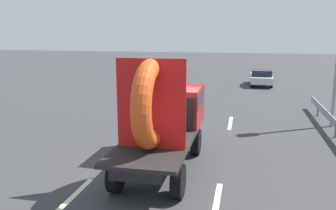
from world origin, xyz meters
TOP-DOWN VIEW (x-y plane):
  - ground_plane at (0.00, 0.00)m, footprint 120.00×120.00m
  - flatbed_truck at (0.29, -0.13)m, footprint 2.02×5.46m
  - distant_sedan at (4.01, 18.12)m, footprint 1.64×3.83m
  - lane_dash_left_near at (-1.57, -2.96)m, footprint 0.16×2.36m
  - lane_dash_left_far at (-1.57, 5.59)m, footprint 0.16×2.15m
  - lane_dash_right_near at (2.15, -2.78)m, footprint 0.16×2.91m
  - lane_dash_right_far at (2.15, 5.66)m, footprint 0.16×2.44m
  - oncoming_car at (-4.26, 25.54)m, footprint 1.72×4.00m

SIDE VIEW (x-z plane):
  - ground_plane at x=0.00m, z-range 0.00..0.00m
  - lane_dash_left_near at x=-1.57m, z-range 0.00..0.01m
  - lane_dash_left_far at x=-1.57m, z-range 0.00..0.01m
  - lane_dash_right_near at x=2.15m, z-range 0.00..0.01m
  - lane_dash_right_far at x=2.15m, z-range 0.00..0.01m
  - distant_sedan at x=4.01m, z-range 0.05..1.30m
  - oncoming_car at x=-4.26m, z-range 0.05..1.35m
  - flatbed_truck at x=0.29m, z-range -0.11..3.46m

